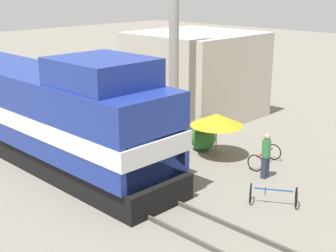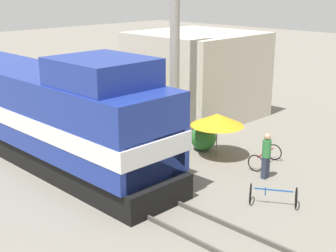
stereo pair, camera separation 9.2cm
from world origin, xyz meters
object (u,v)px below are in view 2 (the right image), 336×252
at_px(bicycle_spare, 273,195).
at_px(utility_pole, 175,28).
at_px(vendor_umbrella, 217,120).
at_px(person_bystander, 266,154).
at_px(locomotive, 44,112).
at_px(bicycle, 265,157).
at_px(billboard_sign, 162,81).

bearing_deg(bicycle_spare, utility_pole, -140.02).
height_order(vendor_umbrella, person_bystander, vendor_umbrella).
distance_m(locomotive, bicycle_spare, 10.17).
height_order(locomotive, bicycle, locomotive).
xyz_separation_m(vendor_umbrella, bicycle_spare, (-2.28, -4.37, -1.35)).
relative_size(vendor_umbrella, person_bystander, 1.26).
height_order(billboard_sign, person_bystander, billboard_sign).
bearing_deg(locomotive, person_bystander, -59.01).
xyz_separation_m(vendor_umbrella, bicycle, (0.65, -2.11, -1.35)).
height_order(locomotive, bicycle_spare, locomotive).
bearing_deg(bicycle, bicycle_spare, 121.46).
distance_m(utility_pole, bicycle_spare, 8.96).
height_order(utility_pole, bicycle, utility_pole).
xyz_separation_m(utility_pole, vendor_umbrella, (-0.05, -2.63, -3.73)).
bearing_deg(vendor_umbrella, person_bystander, -99.59).
bearing_deg(vendor_umbrella, locomotive, 135.72).
relative_size(person_bystander, bicycle, 1.04).
distance_m(utility_pole, billboard_sign, 4.29).
xyz_separation_m(locomotive, billboard_sign, (7.04, -0.02, 0.35)).
xyz_separation_m(locomotive, utility_pole, (5.37, -2.56, 3.38)).
relative_size(billboard_sign, bicycle, 1.83).
height_order(locomotive, billboard_sign, locomotive).
xyz_separation_m(person_bystander, bicycle_spare, (-1.80, -1.51, -0.65)).
height_order(person_bystander, bicycle_spare, person_bystander).
bearing_deg(utility_pole, bicycle_spare, -108.42).
height_order(vendor_umbrella, billboard_sign, billboard_sign).
bearing_deg(utility_pole, bicycle, -82.70).
bearing_deg(person_bystander, vendor_umbrella, 80.41).
bearing_deg(person_bystander, locomotive, 120.99).
relative_size(locomotive, bicycle, 8.73).
xyz_separation_m(vendor_umbrella, billboard_sign, (1.72, 5.16, 0.70)).
height_order(vendor_umbrella, bicycle_spare, vendor_umbrella).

